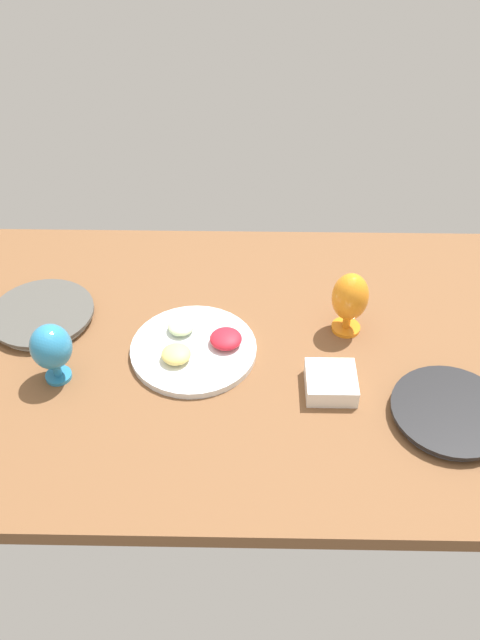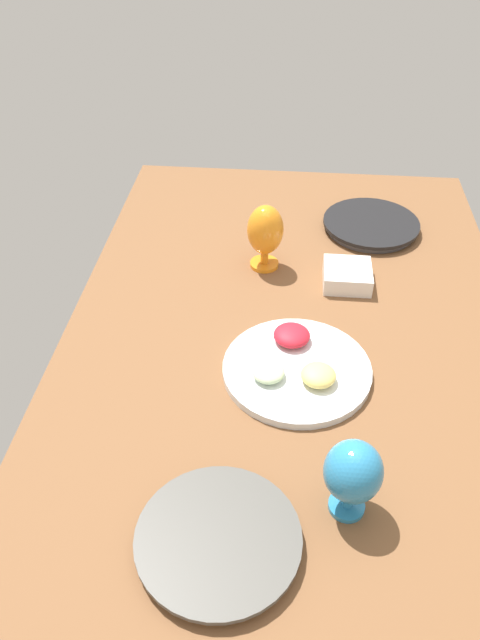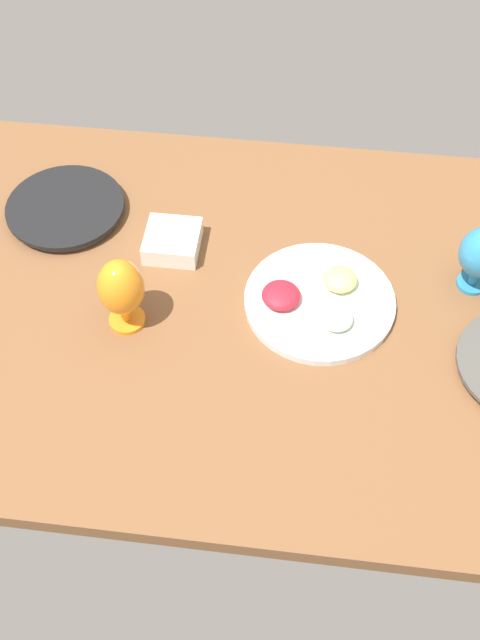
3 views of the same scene
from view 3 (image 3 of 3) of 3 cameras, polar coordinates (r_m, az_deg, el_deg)
The scene contains 5 objects.
ground_plane at distance 157.70cm, azimuth 1.05°, elevation 0.86°, with size 160.00×104.00×4.00cm, color brown.
dinner_plate_right at distance 177.44cm, azimuth -13.17°, elevation 8.28°, with size 27.02×27.02×2.71cm.
fruit_platter at distance 155.60cm, azimuth 6.02°, elevation 1.52°, with size 31.47×31.47×5.15cm.
hurricane_glass_orange at distance 146.95cm, azimuth -9.07°, elevation 2.35°, with size 9.21×9.21×17.49cm.
square_bowl_white at distance 164.99cm, azimuth -5.18°, elevation 6.08°, with size 11.80×11.80×4.61cm.
Camera 3 is at (-8.83, 96.82, 122.17)cm, focal length 41.88 mm.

